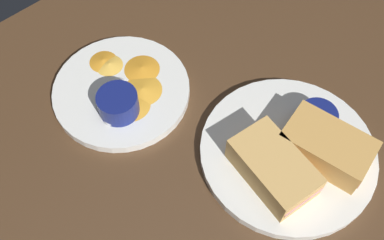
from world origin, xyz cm
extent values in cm
cube|color=#4C331E|center=(0.00, 0.00, -1.50)|extent=(110.00, 110.00, 3.00)
cylinder|color=white|center=(-1.13, -12.99, 0.80)|extent=(27.53, 27.53, 1.60)
cube|color=tan|center=(-2.08, -7.84, 4.00)|extent=(13.88, 9.23, 4.80)
cube|color=#DB938E|center=(-2.08, -7.84, 4.00)|extent=(14.06, 8.66, 0.80)
cube|color=tan|center=(-5.11, -16.38, 4.00)|extent=(14.34, 10.24, 4.80)
cube|color=#DB938E|center=(-5.11, -16.38, 4.00)|extent=(14.46, 9.71, 0.80)
cylinder|color=navy|center=(-0.97, -19.18, 3.50)|extent=(6.07, 6.07, 3.80)
cylinder|color=black|center=(-0.97, -19.18, 5.00)|extent=(4.98, 4.98, 0.60)
cube|color=silver|center=(0.47, -10.00, 1.85)|extent=(1.64, 5.56, 0.40)
ellipsoid|color=silver|center=(-0.38, -15.44, 2.00)|extent=(2.67, 3.50, 0.80)
cylinder|color=white|center=(25.86, -0.96, 0.80)|extent=(23.29, 23.29, 1.60)
cylinder|color=navy|center=(22.37, 1.95, 3.57)|extent=(6.61, 6.61, 3.93)
cylinder|color=olive|center=(22.37, 1.95, 5.13)|extent=(5.42, 5.42, 0.60)
cube|color=silver|center=(25.40, -0.38, 1.85)|extent=(4.04, 4.81, 0.40)
ellipsoid|color=silver|center=(21.99, 3.93, 2.00)|extent=(3.71, 3.87, 0.80)
cone|color=gold|center=(22.02, 0.50, 1.90)|extent=(9.46, 9.46, 0.60)
cone|color=orange|center=(26.60, -6.12, 1.90)|extent=(8.22, 8.22, 0.60)
cone|color=gold|center=(31.09, -2.40, 1.90)|extent=(6.51, 6.51, 0.60)
cone|color=gold|center=(23.00, -3.41, 1.90)|extent=(7.17, 7.17, 0.60)
cone|color=orange|center=(32.47, -2.14, 1.90)|extent=(6.90, 6.90, 0.60)
camera|label=1|loc=(-14.65, 19.59, 62.12)|focal=41.15mm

